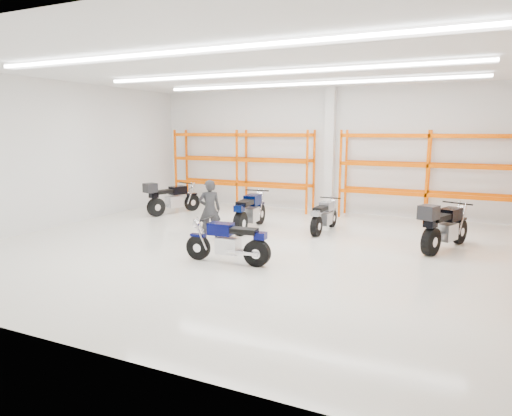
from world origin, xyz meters
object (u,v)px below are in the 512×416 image
at_px(motorcycle_back_d, 443,227).
at_px(motorcycle_back_a, 170,199).
at_px(motorcycle_back_b, 249,213).
at_px(motorcycle_back_c, 324,217).
at_px(standing_man, 210,210).
at_px(motorcycle_main, 231,243).
at_px(structural_column, 330,151).

bearing_deg(motorcycle_back_d, motorcycle_back_a, 172.02).
distance_m(motorcycle_back_b, motorcycle_back_c, 2.22).
bearing_deg(motorcycle_back_d, standing_man, -166.83).
height_order(motorcycle_main, motorcycle_back_a, motorcycle_back_a).
height_order(motorcycle_back_b, standing_man, standing_man).
height_order(motorcycle_back_d, standing_man, standing_man).
bearing_deg(standing_man, motorcycle_main, 96.35).
bearing_deg(motorcycle_back_c, motorcycle_back_a, 175.36).
relative_size(motorcycle_back_b, standing_man, 1.42).
xyz_separation_m(standing_man, structural_column, (1.79, 5.49, 1.42)).
relative_size(motorcycle_main, motorcycle_back_c, 1.04).
xyz_separation_m(motorcycle_back_b, standing_man, (-0.49, -1.49, 0.29)).
xyz_separation_m(motorcycle_main, motorcycle_back_a, (-4.88, 4.49, 0.09)).
xyz_separation_m(motorcycle_main, motorcycle_back_d, (4.27, 3.21, 0.12)).
xyz_separation_m(motorcycle_back_a, motorcycle_back_b, (3.74, -1.18, -0.03)).
bearing_deg(motorcycle_back_a, motorcycle_back_c, -4.64).
distance_m(motorcycle_back_d, standing_man, 6.06).
height_order(motorcycle_back_a, motorcycle_back_b, motorcycle_back_a).
distance_m(motorcycle_back_a, motorcycle_back_d, 9.24).
bearing_deg(motorcycle_back_b, structural_column, 72.08).
xyz_separation_m(motorcycle_back_a, standing_man, (3.25, -2.66, 0.26)).
bearing_deg(structural_column, motorcycle_main, -91.17).
bearing_deg(motorcycle_back_b, motorcycle_main, -70.97).
distance_m(motorcycle_main, standing_man, 2.48).
bearing_deg(structural_column, motorcycle_back_d, -44.93).
height_order(motorcycle_main, standing_man, standing_man).
distance_m(motorcycle_back_a, motorcycle_back_b, 3.92).
height_order(motorcycle_back_c, motorcycle_back_d, motorcycle_back_d).
relative_size(motorcycle_main, structural_column, 0.46).
bearing_deg(motorcycle_back_a, motorcycle_back_b, -17.46).
bearing_deg(motorcycle_back_a, motorcycle_back_d, -7.98).
height_order(motorcycle_back_c, structural_column, structural_column).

